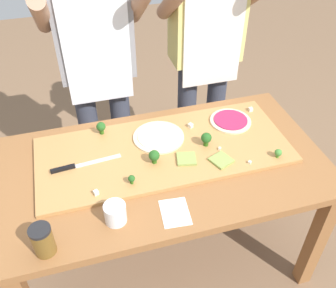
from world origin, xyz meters
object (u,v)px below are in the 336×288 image
chefs_knife (76,166)px  cheese_crumble_e (96,193)px  prep_table (164,178)px  pizza_slice_far_left (221,160)px  broccoli_floret_back_left (154,156)px  cheese_crumble_b (191,126)px  cheese_crumble_d (250,162)px  broccoli_floret_back_mid (132,179)px  cook_left (96,58)px  broccoli_floret_front_right (278,153)px  flour_cup (115,214)px  broccoli_floret_center_right (206,138)px  pizza_whole_white_garlic (159,137)px  recipe_note (175,212)px  pizza_whole_beet_magenta (231,121)px  cook_right (206,43)px  sauce_jar (43,240)px  pizza_slice_center (186,159)px  broccoli_floret_center_left (101,127)px  cheese_crumble_c (220,149)px  cheese_crumble_a (251,109)px

chefs_knife → cheese_crumble_e: cheese_crumble_e is taller
prep_table → pizza_slice_far_left: pizza_slice_far_left is taller
broccoli_floret_back_left → cheese_crumble_b: (0.25, 0.21, -0.03)m
cheese_crumble_b → cheese_crumble_d: size_ratio=1.62×
broccoli_floret_back_mid → cook_left: cook_left is taller
broccoli_floret_front_right → flour_cup: flour_cup is taller
broccoli_floret_back_mid → broccoli_floret_center_right: bearing=20.7°
pizza_slice_far_left → broccoli_floret_center_right: (-0.03, 0.13, 0.04)m
prep_table → pizza_whole_white_garlic: bearing=83.7°
prep_table → broccoli_floret_back_mid: broccoli_floret_back_mid is taller
cheese_crumble_e → broccoli_floret_center_right: bearing=17.1°
cheese_crumble_d → broccoli_floret_front_right: bearing=1.5°
broccoli_floret_back_mid → recipe_note: size_ratio=0.30×
broccoli_floret_back_mid → cheese_crumble_d: (0.55, -0.03, -0.02)m
pizza_whole_beet_magenta → cook_right: (0.02, 0.46, 0.22)m
pizza_slice_far_left → cook_right: cook_right is taller
broccoli_floret_center_right → sauce_jar: (-0.77, -0.38, 0.00)m
prep_table → cheese_crumble_e: 0.38m
chefs_knife → sauce_jar: size_ratio=2.49×
sauce_jar → recipe_note: (0.51, 0.04, -0.06)m
flour_cup → broccoli_floret_front_right: bearing=10.1°
pizza_whole_beet_magenta → broccoli_floret_back_left: (-0.46, -0.19, 0.03)m
broccoli_floret_back_left → cheese_crumble_e: size_ratio=3.48×
cook_left → cook_right: same height
pizza_slice_far_left → flour_cup: flour_cup is taller
broccoli_floret_center_right → cook_left: (-0.42, 0.60, 0.19)m
pizza_slice_far_left → sauce_jar: 0.84m
cheese_crumble_d → cook_right: (0.06, 0.77, 0.22)m
prep_table → cheese_crumble_b: cheese_crumble_b is taller
pizza_slice_center → recipe_note: pizza_slice_center is taller
broccoli_floret_back_mid → broccoli_floret_center_left: size_ratio=0.67×
broccoli_floret_front_right → cheese_crumble_d: (-0.14, -0.00, -0.02)m
broccoli_floret_front_right → cheese_crumble_e: bearing=179.8°
broccoli_floret_center_right → sauce_jar: bearing=-153.6°
sauce_jar → cook_left: size_ratio=0.08×
prep_table → pizza_whole_beet_magenta: size_ratio=7.09×
flour_cup → cook_left: (0.08, 0.91, 0.21)m
pizza_whole_white_garlic → broccoli_floret_front_right: size_ratio=5.63×
cheese_crumble_c → recipe_note: size_ratio=0.08×
cheese_crumble_a → flour_cup: bearing=-148.1°
pizza_whole_white_garlic → broccoli_floret_back_mid: (-0.19, -0.27, 0.02)m
pizza_slice_far_left → cheese_crumble_b: (-0.05, 0.28, 0.00)m
pizza_whole_white_garlic → sauce_jar: sauce_jar is taller
pizza_slice_far_left → broccoli_floret_center_right: size_ratio=1.23×
pizza_whole_beet_magenta → broccoli_floret_back_mid: size_ratio=4.82×
prep_table → broccoli_floret_front_right: bearing=-13.6°
flour_cup → pizza_slice_center: bearing=32.9°
pizza_slice_center → broccoli_floret_center_right: size_ratio=1.21×
pizza_slice_center → broccoli_floret_back_left: bearing=171.7°
pizza_slice_center → cheese_crumble_c: bearing=7.5°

